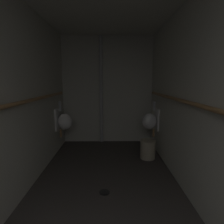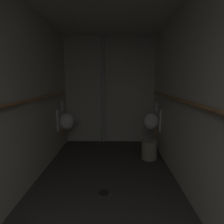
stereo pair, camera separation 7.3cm
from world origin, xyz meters
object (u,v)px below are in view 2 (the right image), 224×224
(floor_drain, at_px, (104,192))
(waste_bin, at_px, (149,150))
(urinal_right_mid, at_px, (152,121))
(urinal_left_mid, at_px, (66,121))
(standpipe_back_wall, at_px, (103,91))

(floor_drain, xyz_separation_m, waste_bin, (0.80, 1.09, 0.17))
(urinal_right_mid, xyz_separation_m, floor_drain, (-0.92, -1.50, -0.64))
(urinal_left_mid, relative_size, standpipe_back_wall, 0.31)
(standpipe_back_wall, relative_size, floor_drain, 17.46)
(floor_drain, bearing_deg, standpipe_back_wall, 93.73)
(urinal_left_mid, relative_size, floor_drain, 5.39)
(urinal_left_mid, xyz_separation_m, waste_bin, (1.69, -0.40, -0.47))
(waste_bin, bearing_deg, urinal_right_mid, 73.36)
(standpipe_back_wall, bearing_deg, floor_drain, -86.27)
(standpipe_back_wall, bearing_deg, urinal_left_mid, -145.80)
(urinal_right_mid, bearing_deg, standpipe_back_wall, 153.92)
(urinal_right_mid, bearing_deg, urinal_left_mid, 180.00)
(urinal_left_mid, distance_m, urinal_right_mid, 1.81)
(urinal_left_mid, height_order, waste_bin, urinal_left_mid)
(waste_bin, bearing_deg, floor_drain, -126.13)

